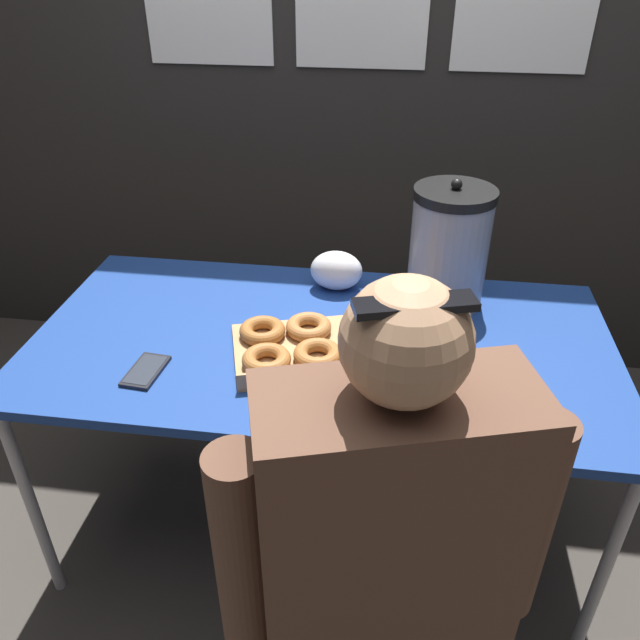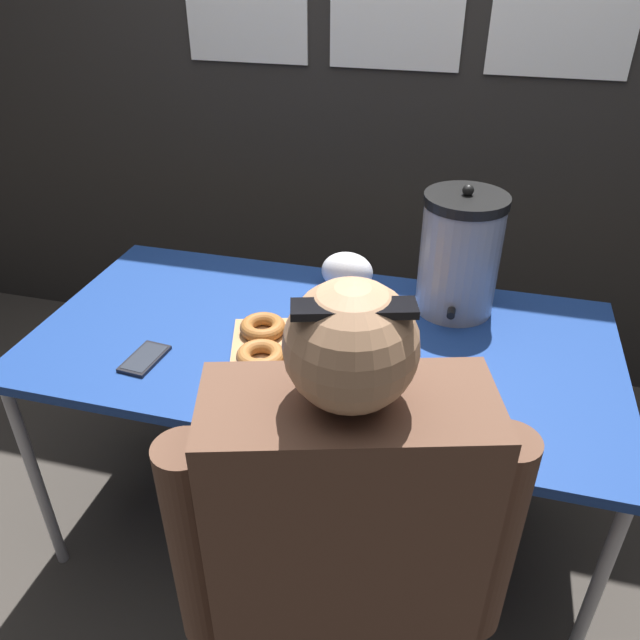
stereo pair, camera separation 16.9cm
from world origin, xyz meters
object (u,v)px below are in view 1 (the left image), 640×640
donut_box (308,347)px  coffee_urn (449,247)px  person_seated (384,587)px  cell_phone (146,371)px

donut_box → coffee_urn: size_ratio=1.27×
donut_box → coffee_urn: coffee_urn is taller
donut_box → person_seated: 0.64m
cell_phone → person_seated: 0.78m
donut_box → person_seated: bearing=-84.6°
person_seated → cell_phone: bearing=-51.0°
coffee_urn → cell_phone: (-0.76, -0.48, -0.17)m
coffee_urn → donut_box: bearing=-137.0°
donut_box → cell_phone: size_ratio=3.30×
person_seated → coffee_urn: bearing=-114.3°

